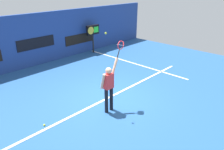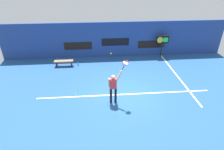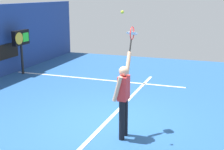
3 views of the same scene
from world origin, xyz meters
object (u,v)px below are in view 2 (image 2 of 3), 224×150
object	(u,v)px
tennis_racket	(125,64)
water_bottle	(78,64)
court_bench	(64,62)
spare_ball	(75,94)
scoreboard_clock	(163,41)
tennis_player	(113,87)
tennis_ball	(111,53)

from	to	relation	value
tennis_racket	water_bottle	bearing A→B (deg)	120.71
court_bench	spare_ball	world-z (taller)	court_bench
scoreboard_clock	court_bench	size ratio (longest dim) A/B	1.29
tennis_player	scoreboard_clock	xyz separation A→B (m)	(4.46, 5.83, 0.41)
tennis_ball	scoreboard_clock	bearing A→B (deg)	51.83
tennis_ball	court_bench	xyz separation A→B (m)	(-3.16, 4.75, -2.53)
court_bench	water_bottle	xyz separation A→B (m)	(1.03, 0.00, -0.22)
court_bench	tennis_racket	bearing A→B (deg)	-50.97
tennis_player	tennis_ball	size ratio (longest dim) A/B	28.83
tennis_player	tennis_racket	xyz separation A→B (m)	(0.58, -0.00, 1.31)
court_bench	water_bottle	size ratio (longest dim) A/B	5.83
scoreboard_clock	spare_ball	world-z (taller)	scoreboard_clock
tennis_ball	scoreboard_clock	world-z (taller)	tennis_ball
water_bottle	tennis_ball	bearing A→B (deg)	-65.86
tennis_racket	tennis_ball	bearing A→B (deg)	179.11
court_bench	spare_ball	size ratio (longest dim) A/B	20.59
tennis_player	court_bench	world-z (taller)	tennis_player
tennis_racket	scoreboard_clock	bearing A→B (deg)	56.38
tennis_racket	scoreboard_clock	size ratio (longest dim) A/B	0.34
spare_ball	court_bench	bearing A→B (deg)	106.47
spare_ball	water_bottle	bearing A→B (deg)	91.72
tennis_racket	spare_ball	xyz separation A→B (m)	(-2.71, 0.88, -2.29)
tennis_player	spare_ball	xyz separation A→B (m)	(-2.13, 0.88, -0.98)
tennis_racket	water_bottle	size ratio (longest dim) A/B	2.59
water_bottle	tennis_racket	bearing A→B (deg)	-59.29
spare_ball	tennis_racket	bearing A→B (deg)	-17.96
tennis_ball	spare_ball	distance (m)	3.59
water_bottle	spare_ball	world-z (taller)	water_bottle
tennis_ball	water_bottle	xyz separation A→B (m)	(-2.13, 4.75, -2.75)
court_bench	scoreboard_clock	bearing A→B (deg)	7.86
scoreboard_clock	spare_ball	distance (m)	8.36
tennis_racket	court_bench	distance (m)	6.44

